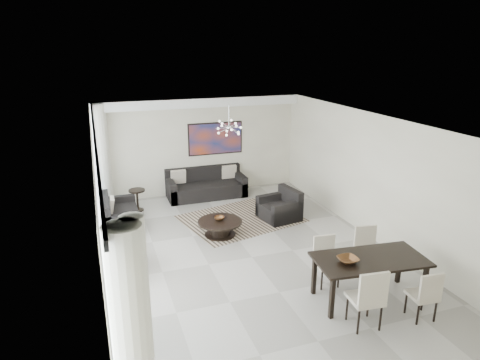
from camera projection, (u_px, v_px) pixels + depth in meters
name	position (u px, v px, depth m)	size (l,w,h in m)	color
room_shell	(273.00, 191.00, 8.87)	(6.00, 9.00, 2.90)	#A8A39B
window_wall	(107.00, 210.00, 7.83)	(0.37, 8.95, 2.90)	silver
soffit	(200.00, 102.00, 12.19)	(5.98, 0.40, 0.26)	white
painting	(215.00, 139.00, 12.84)	(1.68, 0.04, 0.98)	#A73B17
chandelier	(229.00, 128.00, 10.80)	(0.66, 0.66, 0.71)	silver
rug	(241.00, 219.00, 11.18)	(2.85, 2.19, 0.01)	black
coffee_table	(220.00, 227.00, 10.16)	(1.06, 1.06, 0.37)	black
bowl_coffee	(219.00, 218.00, 10.16)	(0.25, 0.25, 0.08)	brown
sofa_main	(206.00, 187.00, 12.77)	(2.30, 0.94, 0.84)	black
loveseat	(119.00, 216.00, 10.72)	(0.84, 1.50, 0.75)	black
armchair	(280.00, 209.00, 11.12)	(1.02, 1.06, 0.78)	black
side_table	(137.00, 196.00, 11.61)	(0.44, 0.44, 0.60)	black
tv_console	(117.00, 262.00, 8.51)	(0.40, 1.43, 0.45)	black
television	(123.00, 237.00, 8.41)	(1.04, 0.14, 0.60)	gray
dining_table	(370.00, 263.00, 7.46)	(2.03, 1.17, 0.81)	black
dining_chair_sw	(369.00, 295.00, 6.68)	(0.54, 0.54, 1.06)	beige
dining_chair_se	(426.00, 293.00, 6.92)	(0.45, 0.45, 0.90)	beige
dining_chair_nw	(325.00, 257.00, 8.07)	(0.47, 0.47, 0.93)	beige
dining_chair_ne	(367.00, 247.00, 8.40)	(0.51, 0.51, 0.97)	beige
bowl_dining	(348.00, 260.00, 7.29)	(0.35, 0.35, 0.09)	brown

